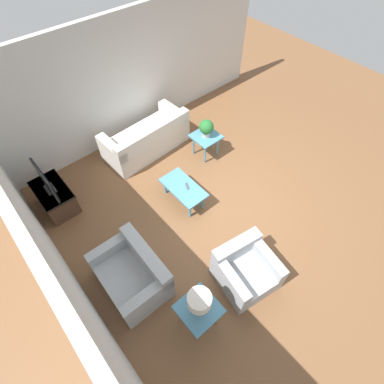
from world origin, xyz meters
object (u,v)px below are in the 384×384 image
(sofa, at_px, (147,139))
(side_table_plant, at_px, (206,139))
(loveseat, at_px, (134,274))
(table_lamp, at_px, (199,301))
(coffee_table, at_px, (183,189))
(tv_stand_chest, at_px, (55,197))
(potted_plant, at_px, (206,128))
(side_table_lamp, at_px, (199,310))
(armchair, at_px, (245,270))
(television, at_px, (45,181))

(sofa, height_order, side_table_plant, sofa)
(loveseat, bearing_deg, table_lamp, 20.00)
(coffee_table, bearing_deg, side_table_plant, -60.27)
(tv_stand_chest, height_order, table_lamp, table_lamp)
(coffee_table, bearing_deg, tv_stand_chest, 52.45)
(tv_stand_chest, bearing_deg, potted_plant, -104.51)
(side_table_lamp, xyz_separation_m, tv_stand_chest, (3.46, 0.66, -0.20))
(armchair, bearing_deg, loveseat, 151.29)
(side_table_plant, xyz_separation_m, television, (0.83, 3.20, 0.29))
(potted_plant, bearing_deg, side_table_plant, 0.00)
(loveseat, bearing_deg, tv_stand_chest, -171.78)
(loveseat, height_order, table_lamp, table_lamp)
(tv_stand_chest, height_order, potted_plant, potted_plant)
(sofa, relative_size, potted_plant, 4.91)
(side_table_lamp, height_order, table_lamp, table_lamp)
(potted_plant, bearing_deg, tv_stand_chest, 75.49)
(side_table_plant, distance_m, table_lamp, 3.67)
(side_table_lamp, distance_m, tv_stand_chest, 3.53)
(sofa, bearing_deg, armchair, 77.46)
(loveseat, bearing_deg, side_table_lamp, 20.00)
(coffee_table, relative_size, tv_stand_chest, 1.03)
(sofa, xyz_separation_m, side_table_plant, (-0.96, -0.91, 0.15))
(sofa, height_order, table_lamp, table_lamp)
(side_table_plant, height_order, tv_stand_chest, side_table_plant)
(side_table_lamp, bearing_deg, television, 10.94)
(loveseat, height_order, side_table_lamp, loveseat)
(loveseat, height_order, coffee_table, loveseat)
(sofa, distance_m, side_table_lamp, 3.95)
(loveseat, relative_size, television, 1.41)
(side_table_plant, relative_size, potted_plant, 1.40)
(potted_plant, height_order, table_lamp, table_lamp)
(table_lamp, bearing_deg, coffee_table, -34.14)
(table_lamp, bearing_deg, armchair, -88.34)
(sofa, xyz_separation_m, television, (-0.14, 2.29, 0.45))
(armchair, relative_size, tv_stand_chest, 1.08)
(tv_stand_chest, height_order, television, television)
(table_lamp, bearing_deg, tv_stand_chest, 10.87)
(side_table_plant, relative_size, table_lamp, 1.22)
(side_table_plant, bearing_deg, side_table_lamp, 136.14)
(side_table_plant, bearing_deg, coffee_table, 119.73)
(armchair, xyz_separation_m, side_table_lamp, (-0.03, 1.03, 0.17))
(loveseat, height_order, tv_stand_chest, loveseat)
(sofa, xyz_separation_m, table_lamp, (-3.60, 1.62, 0.56))
(television, height_order, table_lamp, television)
(coffee_table, height_order, potted_plant, potted_plant)
(sofa, height_order, side_table_lamp, sofa)
(tv_stand_chest, distance_m, television, 0.49)
(loveseat, relative_size, table_lamp, 2.66)
(sofa, distance_m, potted_plant, 1.40)
(coffee_table, distance_m, side_table_plant, 1.40)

